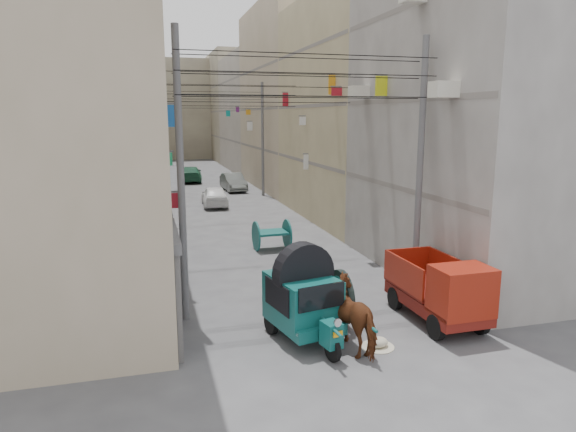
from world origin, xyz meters
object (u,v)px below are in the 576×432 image
object	(u,v)px
distant_car_green	(191,174)
auto_rickshaw	(303,297)
distant_car_white	(215,196)
horse	(357,315)
tonga_cart	(317,299)
distant_car_grey	(233,182)
feed_sack	(378,342)
mini_truck	(444,294)
second_cart	(272,234)

from	to	relation	value
distant_car_green	auto_rickshaw	bearing A→B (deg)	94.40
distant_car_white	horse	bearing A→B (deg)	95.06
tonga_cart	distant_car_white	size ratio (longest dim) A/B	0.89
horse	distant_car_grey	bearing A→B (deg)	-105.97
horse	feed_sack	bearing A→B (deg)	152.94
mini_truck	distant_car_grey	bearing A→B (deg)	91.94
tonga_cart	distant_car_grey	world-z (taller)	tonga_cart
tonga_cart	mini_truck	xyz separation A→B (m)	(3.34, -0.88, 0.11)
auto_rickshaw	distant_car_green	bearing A→B (deg)	78.07
horse	distant_car_white	distance (m)	21.41
second_cart	horse	xyz separation A→B (m)	(-0.20, -9.82, 0.16)
second_cart	distant_car_grey	xyz separation A→B (m)	(1.35, 18.15, -0.02)
second_cart	distant_car_grey	world-z (taller)	distant_car_grey
auto_rickshaw	tonga_cart	world-z (taller)	auto_rickshaw
distant_car_white	auto_rickshaw	bearing A→B (deg)	91.98
distant_car_grey	distant_car_green	bearing A→B (deg)	109.78
distant_car_green	second_cart	bearing A→B (deg)	97.53
mini_truck	distant_car_green	distance (m)	34.03
mini_truck	horse	xyz separation A→B (m)	(-2.79, -0.61, -0.06)
distant_car_grey	tonga_cart	bearing A→B (deg)	-97.57
second_cart	distant_car_green	size ratio (longest dim) A/B	0.33
auto_rickshaw	mini_truck	bearing A→B (deg)	-15.29
horse	distant_car_white	world-z (taller)	horse
feed_sack	horse	distance (m)	0.89
distant_car_white	distant_car_grey	distance (m)	6.96
horse	distant_car_green	size ratio (longest dim) A/B	0.44
auto_rickshaw	mini_truck	world-z (taller)	auto_rickshaw
auto_rickshaw	distant_car_white	size ratio (longest dim) A/B	0.74
feed_sack	distant_car_grey	xyz separation A→B (m)	(1.05, 28.10, 0.54)
auto_rickshaw	distant_car_white	bearing A→B (deg)	76.94
mini_truck	tonga_cart	bearing A→B (deg)	164.61
auto_rickshaw	distant_car_grey	bearing A→B (deg)	72.37
auto_rickshaw	distant_car_green	size ratio (longest dim) A/B	0.62
feed_sack	second_cart	bearing A→B (deg)	91.76
second_cart	horse	world-z (taller)	horse
feed_sack	distant_car_green	size ratio (longest dim) A/B	0.11
second_cart	horse	size ratio (longest dim) A/B	0.75
feed_sack	distant_car_green	xyz separation A→B (m)	(-1.66, 34.54, 0.54)
feed_sack	horse	xyz separation A→B (m)	(-0.51, 0.13, 0.72)
tonga_cart	feed_sack	xyz separation A→B (m)	(1.06, -1.62, -0.67)
auto_rickshaw	horse	distance (m)	1.44
auto_rickshaw	horse	xyz separation A→B (m)	(1.14, -0.84, -0.29)
auto_rickshaw	feed_sack	bearing A→B (deg)	-42.39
second_cart	feed_sack	size ratio (longest dim) A/B	2.93
distant_car_green	horse	bearing A→B (deg)	96.30
distant_car_white	distant_car_green	world-z (taller)	distant_car_green
tonga_cart	distant_car_green	bearing A→B (deg)	88.50
mini_truck	distant_car_green	bearing A→B (deg)	96.01
second_cart	distant_car_grey	size ratio (longest dim) A/B	0.37
horse	auto_rickshaw	bearing A→B (deg)	-49.17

